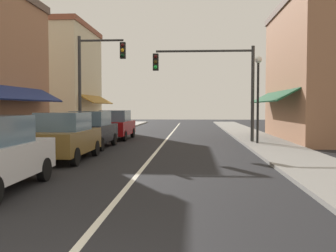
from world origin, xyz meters
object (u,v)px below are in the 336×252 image
(parked_car_far_left, at_px, (116,125))
(traffic_signal_mast_arm, at_px, (216,76))
(parked_car_third_left, at_px, (91,130))
(traffic_signal_left_corner, at_px, (94,73))
(parked_car_second_left, at_px, (65,137))
(street_lamp_right_mid, at_px, (258,85))

(parked_car_far_left, relative_size, traffic_signal_mast_arm, 0.76)
(parked_car_third_left, height_order, traffic_signal_left_corner, traffic_signal_left_corner)
(traffic_signal_mast_arm, relative_size, traffic_signal_left_corner, 0.91)
(parked_car_third_left, bearing_deg, traffic_signal_left_corner, 102.53)
(parked_car_second_left, height_order, traffic_signal_left_corner, traffic_signal_left_corner)
(traffic_signal_left_corner, bearing_deg, parked_car_far_left, 63.78)
(traffic_signal_left_corner, bearing_deg, traffic_signal_mast_arm, -4.50)
(parked_car_second_left, bearing_deg, street_lamp_right_mid, 37.32)
(parked_car_far_left, bearing_deg, parked_car_third_left, -91.03)
(street_lamp_right_mid, bearing_deg, traffic_signal_mast_arm, 155.75)
(parked_car_third_left, bearing_deg, traffic_signal_mast_arm, 24.83)
(parked_car_far_left, relative_size, traffic_signal_left_corner, 0.69)
(traffic_signal_mast_arm, bearing_deg, parked_car_far_left, 158.79)
(traffic_signal_mast_arm, xyz_separation_m, street_lamp_right_mid, (2.09, -0.94, -0.53))
(traffic_signal_left_corner, xyz_separation_m, street_lamp_right_mid, (8.87, -1.47, -0.79))
(traffic_signal_mast_arm, bearing_deg, parked_car_second_left, -129.99)
(parked_car_far_left, height_order, street_lamp_right_mid, street_lamp_right_mid)
(traffic_signal_mast_arm, bearing_deg, traffic_signal_left_corner, 175.50)
(parked_car_second_left, xyz_separation_m, street_lamp_right_mid, (8.02, 6.13, 2.21))
(parked_car_far_left, bearing_deg, traffic_signal_left_corner, -115.26)
(parked_car_third_left, xyz_separation_m, traffic_signal_mast_arm, (6.09, 2.74, 2.74))
(parked_car_second_left, relative_size, parked_car_third_left, 1.00)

